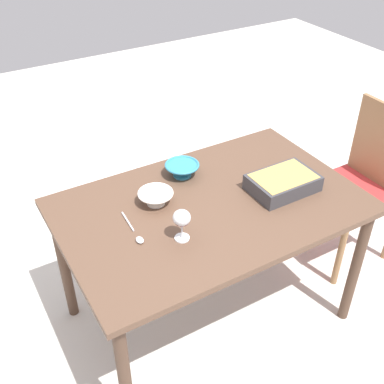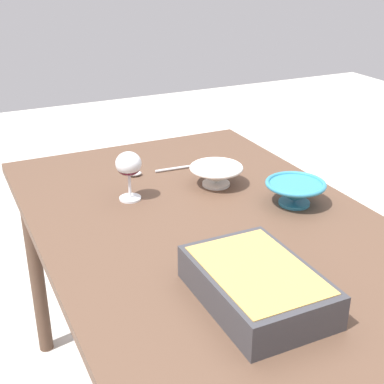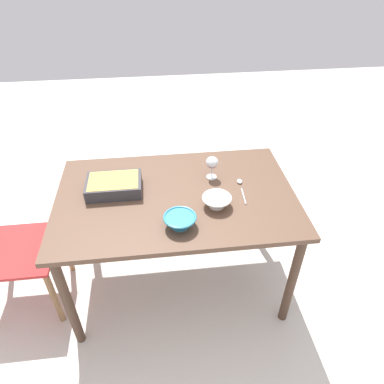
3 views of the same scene
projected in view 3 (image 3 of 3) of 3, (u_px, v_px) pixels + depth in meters
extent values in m
plane|color=beige|center=(179.00, 278.00, 2.40)|extent=(8.00, 8.00, 0.00)
cube|color=brown|center=(176.00, 197.00, 1.96)|extent=(1.34, 0.86, 0.03)
cylinder|color=#493427|center=(68.00, 303.00, 1.84)|extent=(0.05, 0.05, 0.71)
cylinder|color=#493427|center=(292.00, 281.00, 1.95)|extent=(0.05, 0.05, 0.71)
cylinder|color=#493427|center=(86.00, 211.00, 2.42)|extent=(0.05, 0.05, 0.71)
cylinder|color=#493427|center=(257.00, 198.00, 2.53)|extent=(0.05, 0.05, 0.71)
cube|color=#B22D2D|center=(16.00, 250.00, 2.03)|extent=(0.45, 0.43, 0.02)
cylinder|color=olive|center=(55.00, 299.00, 2.02)|extent=(0.04, 0.04, 0.42)
cylinder|color=olive|center=(66.00, 248.00, 2.34)|extent=(0.04, 0.04, 0.42)
cylinder|color=olive|center=(2.00, 254.00, 2.30)|extent=(0.04, 0.04, 0.42)
cylinder|color=white|center=(212.00, 177.00, 2.08)|extent=(0.06, 0.06, 0.01)
cylinder|color=white|center=(212.00, 172.00, 2.05)|extent=(0.01, 0.01, 0.07)
ellipsoid|color=white|center=(212.00, 162.00, 2.01)|extent=(0.07, 0.07, 0.07)
ellipsoid|color=#4C0A19|center=(212.00, 164.00, 2.02)|extent=(0.06, 0.06, 0.04)
cube|color=#38383D|center=(114.00, 186.00, 1.95)|extent=(0.30, 0.21, 0.07)
cube|color=tan|center=(113.00, 181.00, 1.94)|extent=(0.27, 0.19, 0.02)
cylinder|color=white|center=(217.00, 205.00, 1.87)|extent=(0.08, 0.08, 0.01)
cone|color=white|center=(217.00, 201.00, 1.85)|extent=(0.15, 0.15, 0.05)
torus|color=white|center=(217.00, 198.00, 1.84)|extent=(0.16, 0.16, 0.01)
cylinder|color=teal|center=(181.00, 226.00, 1.74)|extent=(0.09, 0.09, 0.01)
cone|color=teal|center=(180.00, 221.00, 1.73)|extent=(0.16, 0.16, 0.05)
torus|color=teal|center=(180.00, 217.00, 1.71)|extent=(0.17, 0.17, 0.01)
cylinder|color=silver|center=(244.00, 196.00, 1.93)|extent=(0.02, 0.14, 0.01)
ellipsoid|color=silver|center=(240.00, 181.00, 2.03)|extent=(0.03, 0.05, 0.01)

